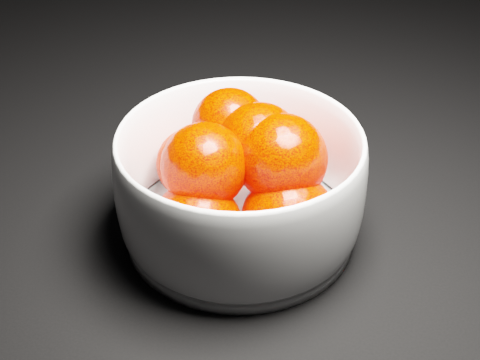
# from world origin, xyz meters

# --- Properties ---
(bowl) EXTENTS (0.21, 0.21, 0.10)m
(bowl) POSITION_xyz_m (-0.25, -0.12, 0.05)
(bowl) COLOR white
(bowl) RESTS_ON ground
(orange_pile) EXTENTS (0.17, 0.17, 0.12)m
(orange_pile) POSITION_xyz_m (-0.24, -0.12, 0.07)
(orange_pile) COLOR #EF1600
(orange_pile) RESTS_ON bowl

